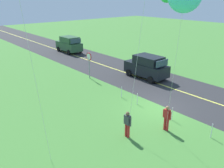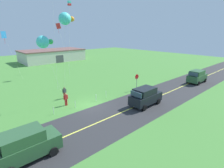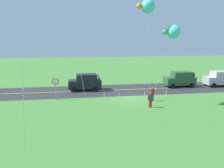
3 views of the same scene
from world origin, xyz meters
name	(u,v)px [view 3 (image 3 of 3)]	position (x,y,z in m)	size (l,w,h in m)	color
ground_plane	(130,97)	(0.00, 0.00, -0.05)	(120.00, 120.00, 0.10)	#478438
asphalt_road	(123,90)	(0.00, -4.00, 0.00)	(120.00, 7.00, 0.00)	#2D2D30
road_centre_stripe	(123,90)	(0.00, -4.00, 0.01)	(120.00, 0.16, 0.00)	#E5E04C
car_suv_foreground	(85,82)	(5.15, -4.48, 1.15)	(4.40, 2.12, 2.24)	black
car_parked_west_far	(220,78)	(-14.78, -4.21, 1.15)	(4.40, 2.12, 2.24)	#B7B7BC
car_parked_west_near	(180,79)	(-8.71, -4.68, 1.15)	(4.40, 2.12, 2.24)	#2D5633
stop_sign	(56,85)	(8.70, -0.10, 1.80)	(0.76, 0.08, 2.56)	gray
person_adult_near	(150,99)	(-1.18, 4.28, 0.86)	(0.58, 0.22, 1.60)	red
person_adult_companion	(152,93)	(-2.18, 2.00, 0.86)	(0.58, 0.22, 1.60)	red
kite_red_low	(147,6)	(-1.01, 2.81, 10.18)	(1.90, 2.17, 10.88)	silver
kite_blue_mid	(173,32)	(-3.54, 3.57, 7.64)	(2.13, 2.29, 8.35)	silver
fence_post_0	(166,94)	(-4.38, 0.70, 0.45)	(0.05, 0.05, 0.90)	silver
fence_post_1	(145,94)	(-1.67, 0.70, 0.45)	(0.05, 0.05, 0.90)	silver
fence_post_2	(119,95)	(1.45, 0.70, 0.45)	(0.05, 0.05, 0.90)	silver
fence_post_3	(104,96)	(3.18, 0.70, 0.45)	(0.05, 0.05, 0.90)	silver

